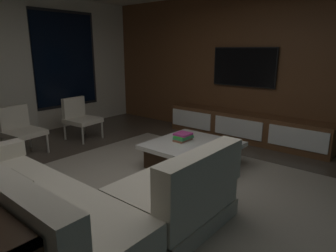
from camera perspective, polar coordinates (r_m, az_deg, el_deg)
The scene contains 10 objects.
floor at distance 3.66m, azimuth -4.69°, elevation -12.87°, with size 9.20×9.20×0.00m, color #473D33.
media_wall at distance 5.84m, azimuth 16.96°, elevation 10.66°, with size 0.12×7.80×2.70m.
area_rug at distance 3.82m, azimuth 0.15°, elevation -11.42°, with size 3.20×3.80×0.01m, color gray.
sectional_couch at distance 2.96m, azimuth -17.92°, elevation -14.20°, with size 1.98×2.50×0.82m.
coffee_table at distance 4.37m, azimuth 4.70°, elevation -5.48°, with size 1.16×1.16×0.36m.
book_stack_on_coffee_table at distance 4.42m, azimuth 2.89°, elevation -2.05°, with size 0.30×0.21×0.12m.
accent_chair_near_window at distance 5.94m, azimuth -16.50°, elevation 1.82°, with size 0.60×0.62×0.78m.
accent_chair_by_curtain at distance 5.42m, azimuth -26.36°, elevation -0.29°, with size 0.61×0.62×0.78m.
media_console at distance 5.76m, azimuth 14.55°, elevation -0.30°, with size 0.46×3.10×0.52m.
mounted_tv at distance 5.84m, azimuth 14.25°, elevation 10.84°, with size 0.05×1.25×0.72m.
Camera 1 is at (-2.29, -2.30, 1.68)m, focal length 31.98 mm.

